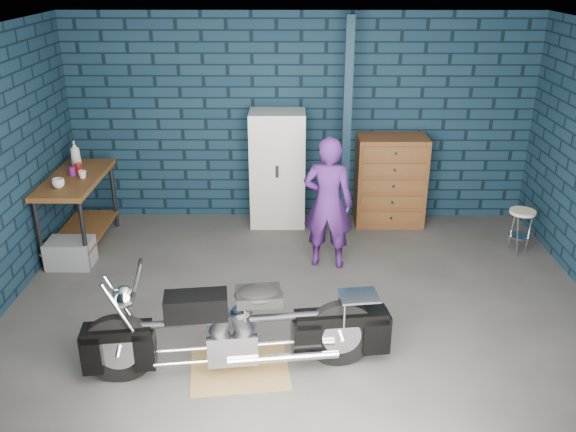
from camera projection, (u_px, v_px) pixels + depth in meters
name	position (u px, v px, depth m)	size (l,w,h in m)	color
ground	(303.00, 311.00, 6.14)	(6.00, 6.00, 0.00)	#4B4946
room_walls	(304.00, 112.00, 5.90)	(6.02, 5.01, 2.71)	#102637
support_post	(346.00, 130.00, 7.40)	(0.10, 0.10, 2.70)	#112537
workbench	(79.00, 212.00, 7.34)	(0.60, 1.40, 0.91)	brown
drip_mat	(240.00, 370.00, 5.26)	(0.84, 0.63, 0.01)	olive
motorcycle	(238.00, 323.00, 5.07)	(2.20, 0.60, 0.97)	black
person	(328.00, 203.00, 6.78)	(0.56, 0.37, 1.53)	#441B67
storage_bin	(70.00, 253.00, 7.00)	(0.51, 0.36, 0.32)	gray
locker	(278.00, 169.00, 7.90)	(0.71, 0.50, 1.51)	silver
tool_chest	(390.00, 181.00, 7.95)	(0.89, 0.50, 1.19)	brown
shop_stool	(520.00, 232.00, 7.26)	(0.30, 0.30, 0.55)	beige
cup_a	(58.00, 183.00, 6.80)	(0.14, 0.14, 0.11)	beige
cup_b	(82.00, 174.00, 7.10)	(0.10, 0.10, 0.09)	beige
mug_purple	(72.00, 171.00, 7.19)	(0.08, 0.08, 0.11)	#601967
mug_red	(78.00, 167.00, 7.31)	(0.08, 0.08, 0.11)	maroon
bottle	(75.00, 154.00, 7.47)	(0.12, 0.12, 0.32)	gray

